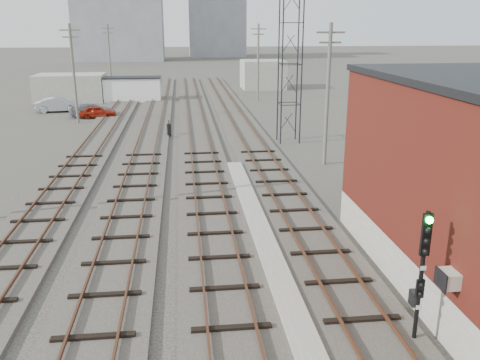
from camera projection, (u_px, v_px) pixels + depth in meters
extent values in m
plane|color=#282621|center=(204.00, 99.00, 63.35)|extent=(320.00, 320.00, 0.00)
cube|color=#332D28|center=(244.00, 131.00, 43.64)|extent=(3.20, 90.00, 0.20)
cube|color=#4C2816|center=(236.00, 129.00, 43.49)|extent=(0.07, 90.00, 0.12)
cube|color=#4C2816|center=(252.00, 128.00, 43.65)|extent=(0.07, 90.00, 0.12)
cube|color=#332D28|center=(198.00, 132.00, 43.20)|extent=(3.20, 90.00, 0.20)
cube|color=#4C2816|center=(189.00, 130.00, 43.06)|extent=(0.07, 90.00, 0.12)
cube|color=#4C2816|center=(206.00, 129.00, 43.21)|extent=(0.07, 90.00, 0.12)
cube|color=#332D28|center=(150.00, 133.00, 42.77)|extent=(3.20, 90.00, 0.20)
cube|color=#4C2816|center=(141.00, 131.00, 42.62)|extent=(0.07, 90.00, 0.12)
cube|color=#4C2816|center=(159.00, 130.00, 42.78)|extent=(0.07, 90.00, 0.12)
cube|color=#332D28|center=(102.00, 134.00, 42.33)|extent=(3.20, 90.00, 0.20)
cube|color=#4C2816|center=(93.00, 132.00, 42.19)|extent=(0.07, 90.00, 0.12)
cube|color=#4C2816|center=(110.00, 131.00, 42.34)|extent=(0.07, 90.00, 0.12)
cube|color=gray|center=(271.00, 260.00, 19.66)|extent=(0.90, 28.00, 0.26)
cube|color=gray|center=(472.00, 259.00, 18.34)|extent=(6.00, 12.00, 1.50)
cube|color=beige|center=(448.00, 279.00, 13.75)|extent=(0.45, 0.62, 0.45)
cube|color=black|center=(414.00, 298.00, 16.17)|extent=(0.20, 0.35, 0.50)
cylinder|color=black|center=(283.00, 44.00, 37.20)|extent=(0.10, 0.10, 15.00)
cylinder|color=black|center=(303.00, 44.00, 37.37)|extent=(0.10, 0.10, 15.00)
cylinder|color=black|center=(279.00, 43.00, 38.63)|extent=(0.10, 0.10, 15.00)
cylinder|color=black|center=(298.00, 43.00, 38.79)|extent=(0.10, 0.10, 15.00)
cylinder|color=#595147|center=(74.00, 74.00, 46.42)|extent=(0.24, 0.24, 9.00)
cube|color=#595147|center=(70.00, 30.00, 45.28)|extent=(1.80, 0.12, 0.12)
cube|color=#595147|center=(70.00, 37.00, 45.46)|extent=(1.40, 0.12, 0.12)
cylinder|color=#595147|center=(110.00, 58.00, 70.17)|extent=(0.24, 0.24, 9.00)
cube|color=#595147|center=(107.00, 28.00, 69.03)|extent=(1.80, 0.12, 0.12)
cube|color=#595147|center=(108.00, 33.00, 69.21)|extent=(1.40, 0.12, 0.12)
cylinder|color=#595147|center=(328.00, 96.00, 32.33)|extent=(0.24, 0.24, 9.00)
cube|color=#595147|center=(331.00, 32.00, 31.19)|extent=(1.80, 0.12, 0.12)
cube|color=#595147|center=(330.00, 42.00, 31.37)|extent=(1.40, 0.12, 0.12)
cylinder|color=#595147|center=(258.00, 63.00, 60.84)|extent=(0.24, 0.24, 9.00)
cube|color=#595147|center=(258.00, 29.00, 59.69)|extent=(1.80, 0.12, 0.12)
cube|color=#595147|center=(258.00, 34.00, 59.87)|extent=(1.40, 0.12, 0.12)
cube|color=gray|center=(118.00, 0.00, 128.26)|extent=(22.00, 14.00, 30.00)
cube|color=gray|center=(216.00, 10.00, 145.92)|extent=(16.00, 12.00, 26.00)
cube|color=gray|center=(71.00, 88.00, 61.14)|extent=(8.00, 5.00, 3.20)
cube|color=gray|center=(263.00, 74.00, 73.24)|extent=(6.00, 6.00, 4.00)
cube|color=gray|center=(413.00, 342.00, 14.70)|extent=(0.40, 0.40, 0.10)
cylinder|color=black|center=(421.00, 280.00, 14.12)|extent=(0.12, 0.12, 4.07)
cube|color=black|center=(426.00, 235.00, 13.70)|extent=(0.26, 0.10, 1.22)
sphere|color=#0CE533|center=(430.00, 220.00, 13.48)|extent=(0.20, 0.20, 0.20)
sphere|color=black|center=(428.00, 231.00, 13.57)|extent=(0.20, 0.20, 0.20)
sphere|color=black|center=(427.00, 241.00, 13.65)|extent=(0.20, 0.20, 0.20)
sphere|color=black|center=(426.00, 252.00, 13.74)|extent=(0.20, 0.20, 0.20)
cube|color=black|center=(420.00, 289.00, 14.17)|extent=(0.22, 0.09, 0.56)
cube|color=white|center=(423.00, 268.00, 13.92)|extent=(0.16, 0.02, 0.12)
cube|color=white|center=(419.00, 307.00, 14.28)|extent=(0.16, 0.02, 0.12)
cube|color=black|center=(169.00, 130.00, 41.51)|extent=(0.37, 0.37, 1.02)
cylinder|color=black|center=(169.00, 122.00, 41.31)|extent=(0.08, 0.08, 0.31)
cube|color=white|center=(133.00, 90.00, 61.19)|extent=(6.64, 2.78, 2.76)
cube|color=black|center=(132.00, 77.00, 60.77)|extent=(6.86, 3.00, 0.13)
imported|color=#9A1D0E|center=(98.00, 112.00, 50.26)|extent=(3.72, 1.87, 1.22)
imported|color=#A4A5AB|center=(58.00, 105.00, 53.67)|extent=(4.78, 2.14, 1.52)
imported|color=slate|center=(92.00, 110.00, 50.95)|extent=(4.78, 3.05, 1.29)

